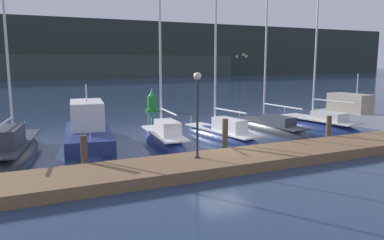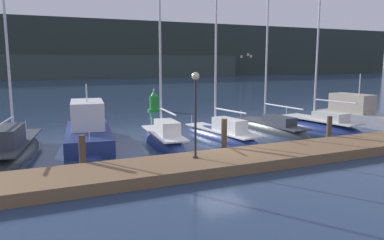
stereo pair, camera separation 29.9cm
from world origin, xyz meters
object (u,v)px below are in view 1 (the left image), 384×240
Objects in this scene: motorboat_berth_3 at (88,135)px; sailboat_berth_5 at (221,136)px; sailboat_berth_2 at (11,152)px; channel_buoy at (152,103)px; sailboat_berth_4 at (164,142)px; sailboat_berth_6 at (269,129)px; dock_lamppost at (197,100)px; sailboat_berth_7 at (319,127)px; motorboat_berth_8 at (355,118)px.

sailboat_berth_5 is at bearing -14.39° from motorboat_berth_3.
channel_buoy is at bearing 48.40° from sailboat_berth_2.
sailboat_berth_4 is 0.98× the size of sailboat_berth_6.
sailboat_berth_5 is 0.98× the size of sailboat_berth_6.
dock_lamppost is (3.38, -6.77, 2.41)m from motorboat_berth_3.
sailboat_berth_5 reaches higher than motorboat_berth_3.
sailboat_berth_7 is 15.23m from channel_buoy.
motorboat_berth_3 is 11.43m from sailboat_berth_6.
sailboat_berth_2 is 11.10m from sailboat_berth_5.
motorboat_berth_8 is 1.92× the size of dock_lamppost.
motorboat_berth_8 is at bearing -1.56° from sailboat_berth_6.
motorboat_berth_8 is at bearing 2.77° from sailboat_berth_4.
sailboat_berth_2 is at bearing 178.50° from sailboat_berth_7.
sailboat_berth_2 is at bearing 174.88° from sailboat_berth_4.
sailboat_berth_6 is 1.06× the size of sailboat_berth_7.
sailboat_berth_6 reaches higher than sailboat_berth_7.
sailboat_berth_7 is at bearing -6.55° from motorboat_berth_3.
channel_buoy is at bearing 56.81° from motorboat_berth_3.
sailboat_berth_2 is at bearing 176.68° from sailboat_berth_5.
sailboat_berth_2 is 4.01m from motorboat_berth_3.
sailboat_berth_6 reaches higher than sailboat_berth_5.
sailboat_berth_4 is 14.12m from channel_buoy.
motorboat_berth_3 is 7.94m from dock_lamppost.
sailboat_berth_2 is 1.73× the size of motorboat_berth_8.
sailboat_berth_5 is (11.08, -0.64, -0.04)m from sailboat_berth_2.
sailboat_berth_4 is 7.73m from sailboat_berth_6.
motorboat_berth_3 is 15.00m from sailboat_berth_7.
motorboat_berth_3 is 7.52m from sailboat_berth_5.
motorboat_berth_3 is 0.83× the size of sailboat_berth_4.
motorboat_berth_3 is 1.12× the size of motorboat_berth_8.
channel_buoy is (7.62, 11.65, 0.28)m from motorboat_berth_3.
sailboat_berth_5 is 2.60× the size of dock_lamppost.
sailboat_berth_7 reaches higher than motorboat_berth_8.
sailboat_berth_2 is at bearing -179.85° from motorboat_berth_8.
channel_buoy is (-11.21, 12.82, 0.35)m from motorboat_berth_8.
sailboat_berth_2 reaches higher than motorboat_berth_3.
sailboat_berth_4 is 1.00× the size of sailboat_berth_5.
sailboat_berth_5 is at bearing -178.83° from sailboat_berth_7.
sailboat_berth_4 is 3.56m from sailboat_berth_5.
sailboat_berth_5 is at bearing 51.54° from dock_lamppost.
sailboat_berth_2 is 15.20m from sailboat_berth_6.
motorboat_berth_3 is 2.16× the size of dock_lamppost.
motorboat_berth_3 is 0.83× the size of sailboat_berth_5.
motorboat_berth_3 is at bearing 173.45° from sailboat_berth_7.
dock_lamppost is (-4.24, -18.42, 2.13)m from channel_buoy.
sailboat_berth_6 is (11.39, -0.96, -0.39)m from motorboat_berth_3.
sailboat_berth_2 is at bearing -131.60° from channel_buoy.
dock_lamppost reaches higher than motorboat_berth_3.
dock_lamppost is at bearing -63.44° from motorboat_berth_3.
channel_buoy is at bearing 106.61° from sailboat_berth_6.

